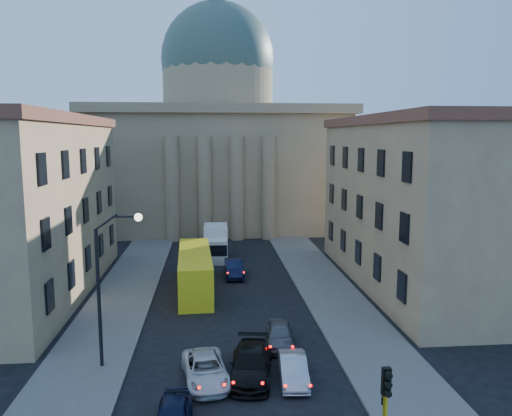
{
  "coord_description": "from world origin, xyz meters",
  "views": [
    {
      "loc": [
        -1.24,
        -19.26,
        12.97
      ],
      "look_at": [
        1.95,
        15.82,
        7.89
      ],
      "focal_mm": 35.0,
      "sensor_mm": 36.0,
      "label": 1
    }
  ],
  "objects_px": {
    "car_left_near": "(173,415)",
    "car_right_near": "(293,369)",
    "traffic_light": "(385,410)",
    "box_truck": "(216,244)",
    "street_lamp": "(108,277)",
    "city_bus": "(195,270)"
  },
  "relations": [
    {
      "from": "traffic_light",
      "to": "car_left_near",
      "type": "bearing_deg",
      "value": 156.63
    },
    {
      "from": "street_lamp",
      "to": "box_truck",
      "type": "xyz_separation_m",
      "value": [
        6.17,
        25.03,
        -3.68
      ]
    },
    {
      "from": "traffic_light",
      "to": "street_lamp",
      "type": "bearing_deg",
      "value": 140.82
    },
    {
      "from": "car_left_near",
      "to": "city_bus",
      "type": "bearing_deg",
      "value": 90.56
    },
    {
      "from": "car_left_near",
      "to": "car_right_near",
      "type": "bearing_deg",
      "value": 34.6
    },
    {
      "from": "street_lamp",
      "to": "traffic_light",
      "type": "bearing_deg",
      "value": -39.18
    },
    {
      "from": "street_lamp",
      "to": "car_right_near",
      "type": "relative_size",
      "value": 2.18
    },
    {
      "from": "street_lamp",
      "to": "car_right_near",
      "type": "height_order",
      "value": "street_lamp"
    },
    {
      "from": "car_right_near",
      "to": "box_truck",
      "type": "bearing_deg",
      "value": 101.78
    },
    {
      "from": "traffic_light",
      "to": "city_bus",
      "type": "distance_m",
      "value": 25.35
    },
    {
      "from": "car_left_near",
      "to": "street_lamp",
      "type": "bearing_deg",
      "value": 123.14
    },
    {
      "from": "traffic_light",
      "to": "box_truck",
      "type": "bearing_deg",
      "value": 99.88
    },
    {
      "from": "box_truck",
      "to": "car_right_near",
      "type": "bearing_deg",
      "value": -81.6
    },
    {
      "from": "street_lamp",
      "to": "box_truck",
      "type": "relative_size",
      "value": 1.42
    },
    {
      "from": "traffic_light",
      "to": "car_left_near",
      "type": "distance_m",
      "value": 9.3
    },
    {
      "from": "box_truck",
      "to": "traffic_light",
      "type": "bearing_deg",
      "value": -79.63
    },
    {
      "from": "car_right_near",
      "to": "city_bus",
      "type": "height_order",
      "value": "city_bus"
    },
    {
      "from": "street_lamp",
      "to": "box_truck",
      "type": "distance_m",
      "value": 26.04
    },
    {
      "from": "car_right_near",
      "to": "city_bus",
      "type": "relative_size",
      "value": 0.34
    },
    {
      "from": "traffic_light",
      "to": "street_lamp",
      "type": "height_order",
      "value": "street_lamp"
    },
    {
      "from": "car_left_near",
      "to": "city_bus",
      "type": "xyz_separation_m",
      "value": [
        0.38,
        20.44,
        1.1
      ]
    },
    {
      "from": "car_left_near",
      "to": "car_right_near",
      "type": "relative_size",
      "value": 0.97
    }
  ]
}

